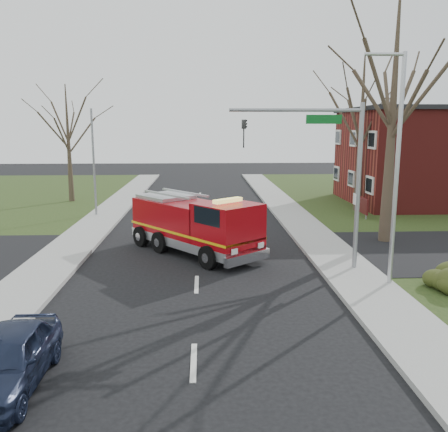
{
  "coord_description": "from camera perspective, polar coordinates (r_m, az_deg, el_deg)",
  "views": [
    {
      "loc": [
        0.28,
        -17.12,
        5.89
      ],
      "look_at": [
        1.18,
        3.32,
        2.0
      ],
      "focal_mm": 38.0,
      "sensor_mm": 36.0,
      "label": 1
    }
  ],
  "objects": [
    {
      "name": "hedge_corner",
      "position": [
        19.08,
        24.96,
        -6.43
      ],
      "size": [
        2.8,
        2.0,
        0.9
      ],
      "primitive_type": "ellipsoid",
      "color": "#293613",
      "rests_on": "lawn_right"
    },
    {
      "name": "traffic_signal_mast",
      "position": [
        19.3,
        12.37,
        7.01
      ],
      "size": [
        5.29,
        0.18,
        6.8
      ],
      "color": "gray",
      "rests_on": "ground"
    },
    {
      "name": "fire_engine",
      "position": [
        22.13,
        -3.45,
        -1.25
      ],
      "size": [
        6.36,
        6.99,
        2.85
      ],
      "rotation": [
        0.0,
        0.0,
        0.69
      ],
      "color": "#96060D",
      "rests_on": "ground"
    },
    {
      "name": "parked_car_maroon",
      "position": [
        12.25,
        -24.65,
        -15.4
      ],
      "size": [
        1.65,
        4.05,
        1.38
      ],
      "primitive_type": "imported",
      "rotation": [
        0.0,
        0.0,
        0.01
      ],
      "color": "#1A223B",
      "rests_on": "ground"
    },
    {
      "name": "streetlight_pole",
      "position": [
        18.03,
        19.95,
        5.87
      ],
      "size": [
        1.48,
        0.16,
        8.4
      ],
      "color": "#B7BABF",
      "rests_on": "ground"
    },
    {
      "name": "bare_tree_left",
      "position": [
        38.52,
        -18.28,
        9.74
      ],
      "size": [
        4.5,
        4.5,
        9.0
      ],
      "color": "#3F3225",
      "rests_on": "ground"
    },
    {
      "name": "health_center_sign",
      "position": [
        31.73,
        16.3,
        1.24
      ],
      "size": [
        0.12,
        2.0,
        1.4
      ],
      "color": "#451010",
      "rests_on": "ground"
    },
    {
      "name": "bare_tree_near",
      "position": [
        24.94,
        19.75,
        13.65
      ],
      "size": [
        6.0,
        6.0,
        12.0
      ],
      "color": "#3F3225",
      "rests_on": "ground"
    },
    {
      "name": "ground",
      "position": [
        18.11,
        -3.31,
        -8.24
      ],
      "size": [
        120.0,
        120.0,
        0.0
      ],
      "primitive_type": "plane",
      "color": "black",
      "rests_on": "ground"
    },
    {
      "name": "bare_tree_far",
      "position": [
        33.87,
        16.25,
        11.35
      ],
      "size": [
        5.25,
        5.25,
        10.5
      ],
      "color": "#3F3225",
      "rests_on": "ground"
    },
    {
      "name": "sidewalk_left",
      "position": [
        19.21,
        -22.33,
        -7.69
      ],
      "size": [
        2.4,
        80.0,
        0.15
      ],
      "primitive_type": "cube",
      "color": "gray",
      "rests_on": "ground"
    },
    {
      "name": "utility_pole_far",
      "position": [
        32.0,
        -15.39,
        6.1
      ],
      "size": [
        0.14,
        0.14,
        7.0
      ],
      "primitive_type": "cylinder",
      "color": "gray",
      "rests_on": "ground"
    },
    {
      "name": "sidewalk_right",
      "position": [
        19.02,
        15.87,
        -7.46
      ],
      "size": [
        2.4,
        80.0,
        0.15
      ],
      "primitive_type": "cube",
      "color": "gray",
      "rests_on": "ground"
    }
  ]
}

